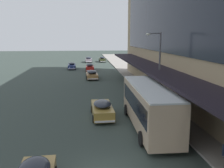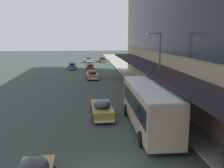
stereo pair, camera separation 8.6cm
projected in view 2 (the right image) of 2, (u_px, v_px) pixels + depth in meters
name	position (u px, v px, depth m)	size (l,w,h in m)	color
transit_bus_kerbside_front	(148.00, 104.00, 19.24)	(2.78, 10.20, 3.38)	tan
sedan_lead_mid	(103.00, 59.00, 71.37)	(1.82, 4.62, 1.55)	#2D321A
sedan_oncoming_front	(92.00, 74.00, 42.50)	(2.08, 4.88, 1.54)	#A0733F
sedan_second_mid	(90.00, 67.00, 52.35)	(1.77, 4.42, 1.63)	#B21C17
sedan_trailing_near	(102.00, 109.00, 22.17)	(1.95, 4.85, 1.55)	olive
sedan_far_back	(72.00, 66.00, 55.44)	(1.88, 4.71, 1.51)	navy
sedan_trailing_mid	(89.00, 60.00, 70.18)	(1.94, 4.49, 1.59)	gray
street_lamp	(158.00, 65.00, 24.16)	(1.50, 0.28, 7.34)	#4C4C51
fire_hydrant	(178.00, 121.00, 19.85)	(0.20, 0.40, 0.70)	red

